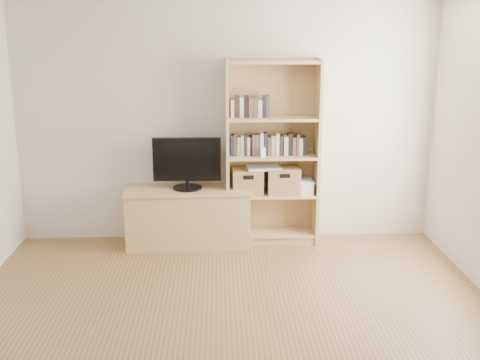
{
  "coord_description": "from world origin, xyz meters",
  "views": [
    {
      "loc": [
        -0.09,
        -3.91,
        2.32
      ],
      "look_at": [
        0.13,
        1.9,
        0.8
      ],
      "focal_mm": 45.0,
      "sensor_mm": 36.0,
      "label": 1
    }
  ],
  "objects_px": {
    "basket_right": "(283,180)",
    "laptop": "(263,168)",
    "television": "(187,163)",
    "bookshelf": "(272,153)",
    "basket_left": "(248,181)",
    "tv_stand": "(188,218)",
    "baby_monitor": "(263,153)"
  },
  "relations": [
    {
      "from": "bookshelf",
      "to": "television",
      "type": "relative_size",
      "value": 2.77
    },
    {
      "from": "television",
      "to": "basket_left",
      "type": "relative_size",
      "value": 2.19
    },
    {
      "from": "television",
      "to": "basket_left",
      "type": "height_order",
      "value": "television"
    },
    {
      "from": "bookshelf",
      "to": "laptop",
      "type": "height_order",
      "value": "bookshelf"
    },
    {
      "from": "basket_right",
      "to": "bookshelf",
      "type": "bearing_deg",
      "value": 176.52
    },
    {
      "from": "basket_right",
      "to": "laptop",
      "type": "bearing_deg",
      "value": -179.62
    },
    {
      "from": "television",
      "to": "bookshelf",
      "type": "bearing_deg",
      "value": 5.17
    },
    {
      "from": "basket_left",
      "to": "laptop",
      "type": "relative_size",
      "value": 0.92
    },
    {
      "from": "tv_stand",
      "to": "bookshelf",
      "type": "height_order",
      "value": "bookshelf"
    },
    {
      "from": "laptop",
      "to": "television",
      "type": "bearing_deg",
      "value": 178.88
    },
    {
      "from": "television",
      "to": "tv_stand",
      "type": "bearing_deg",
      "value": 0.0
    },
    {
      "from": "basket_left",
      "to": "basket_right",
      "type": "bearing_deg",
      "value": -1.64
    },
    {
      "from": "tv_stand",
      "to": "basket_left",
      "type": "relative_size",
      "value": 4.0
    },
    {
      "from": "bookshelf",
      "to": "baby_monitor",
      "type": "distance_m",
      "value": 0.16
    },
    {
      "from": "bookshelf",
      "to": "basket_right",
      "type": "distance_m",
      "value": 0.32
    },
    {
      "from": "television",
      "to": "laptop",
      "type": "distance_m",
      "value": 0.82
    },
    {
      "from": "basket_left",
      "to": "basket_right",
      "type": "relative_size",
      "value": 0.94
    },
    {
      "from": "bookshelf",
      "to": "basket_right",
      "type": "bearing_deg",
      "value": -2.6
    },
    {
      "from": "bookshelf",
      "to": "baby_monitor",
      "type": "xyz_separation_m",
      "value": [
        -0.11,
        -0.11,
        0.03
      ]
    },
    {
      "from": "basket_right",
      "to": "basket_left",
      "type": "bearing_deg",
      "value": 179.12
    },
    {
      "from": "bookshelf",
      "to": "laptop",
      "type": "relative_size",
      "value": 5.57
    },
    {
      "from": "bookshelf",
      "to": "tv_stand",
      "type": "bearing_deg",
      "value": -175.36
    },
    {
      "from": "television",
      "to": "baby_monitor",
      "type": "relative_size",
      "value": 7.48
    },
    {
      "from": "baby_monitor",
      "to": "basket_right",
      "type": "relative_size",
      "value": 0.28
    },
    {
      "from": "baby_monitor",
      "to": "basket_right",
      "type": "distance_m",
      "value": 0.41
    },
    {
      "from": "television",
      "to": "basket_left",
      "type": "distance_m",
      "value": 0.68
    },
    {
      "from": "television",
      "to": "baby_monitor",
      "type": "bearing_deg",
      "value": -2.08
    },
    {
      "from": "basket_right",
      "to": "laptop",
      "type": "xyz_separation_m",
      "value": [
        -0.22,
        -0.0,
        0.14
      ]
    },
    {
      "from": "bookshelf",
      "to": "basket_left",
      "type": "relative_size",
      "value": 6.08
    },
    {
      "from": "television",
      "to": "laptop",
      "type": "xyz_separation_m",
      "value": [
        0.81,
        0.06,
        -0.07
      ]
    },
    {
      "from": "tv_stand",
      "to": "bookshelf",
      "type": "bearing_deg",
      "value": 2.26
    },
    {
      "from": "basket_right",
      "to": "baby_monitor",
      "type": "bearing_deg",
      "value": -156.54
    }
  ]
}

